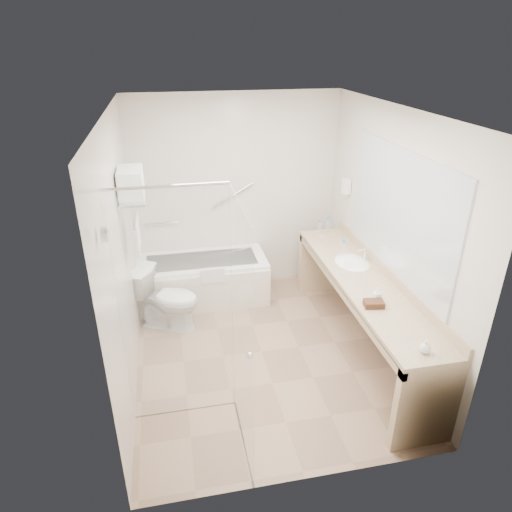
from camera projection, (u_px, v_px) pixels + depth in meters
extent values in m
plane|color=#9A795F|center=(262.00, 351.00, 4.91)|extent=(3.20, 3.20, 0.00)
cube|color=white|center=(263.00, 110.00, 3.82)|extent=(2.60, 3.20, 0.10)
cube|color=beige|center=(236.00, 195.00, 5.78)|extent=(2.60, 0.10, 2.50)
cube|color=beige|center=(314.00, 346.00, 2.95)|extent=(2.60, 0.10, 2.50)
cube|color=beige|center=(122.00, 257.00, 4.13)|extent=(0.10, 3.20, 2.50)
cube|color=beige|center=(388.00, 235.00, 4.60)|extent=(0.10, 3.20, 2.50)
cube|color=white|center=(203.00, 279.00, 5.80)|extent=(1.60, 0.70, 0.55)
cube|color=beige|center=(206.00, 295.00, 5.49)|extent=(1.60, 0.02, 0.50)
cube|color=silver|center=(213.00, 275.00, 5.41)|extent=(0.28, 0.06, 0.18)
cylinder|color=silver|center=(162.00, 223.00, 5.70)|extent=(0.40, 0.03, 0.03)
cylinder|color=silver|center=(232.00, 196.00, 5.73)|extent=(0.53, 0.03, 0.33)
cube|color=silver|center=(177.00, 312.00, 3.68)|extent=(0.90, 0.01, 2.10)
cube|color=silver|center=(242.00, 338.00, 3.36)|extent=(0.02, 0.90, 2.10)
cylinder|color=silver|center=(166.00, 186.00, 3.23)|extent=(0.90, 0.02, 0.02)
sphere|color=silver|center=(250.00, 355.00, 3.26)|extent=(0.05, 0.05, 0.05)
cylinder|color=silver|center=(105.00, 234.00, 2.82)|extent=(0.04, 0.10, 0.10)
cube|color=silver|center=(133.00, 197.00, 4.27)|extent=(0.24, 0.55, 0.02)
cylinder|color=silver|center=(135.00, 219.00, 4.36)|extent=(0.02, 0.55, 0.02)
cube|color=silver|center=(137.00, 235.00, 4.43)|extent=(0.03, 0.42, 0.32)
cube|color=silver|center=(132.00, 191.00, 4.24)|extent=(0.22, 0.40, 0.08)
cube|color=silver|center=(131.00, 182.00, 4.21)|extent=(0.22, 0.40, 0.08)
cube|color=silver|center=(130.00, 173.00, 4.17)|extent=(0.22, 0.40, 0.08)
cube|color=#CCB688|center=(364.00, 282.00, 4.60)|extent=(0.55, 2.70, 0.05)
cube|color=#CCB688|center=(389.00, 273.00, 4.61)|extent=(0.03, 2.70, 0.10)
cube|color=#CCB688|center=(340.00, 289.00, 4.58)|extent=(0.04, 2.70, 0.08)
cube|color=#CCB688|center=(426.00, 407.00, 3.62)|extent=(0.55, 0.08, 0.80)
cube|color=#CCB688|center=(320.00, 263.00, 5.94)|extent=(0.55, 0.08, 0.80)
ellipsoid|color=white|center=(352.00, 265.00, 4.96)|extent=(0.40, 0.52, 0.14)
cylinder|color=silver|center=(365.00, 254.00, 4.94)|extent=(0.03, 0.03, 0.14)
cube|color=silver|center=(398.00, 212.00, 4.33)|extent=(0.02, 2.00, 1.20)
cube|color=white|center=(346.00, 186.00, 5.43)|extent=(0.08, 0.10, 0.18)
imported|color=white|center=(168.00, 299.00, 5.20)|extent=(0.84, 0.68, 0.72)
cube|color=#49291A|center=(374.00, 304.00, 4.12)|extent=(0.19, 0.14, 0.06)
imported|color=white|center=(376.00, 298.00, 4.20)|extent=(0.07, 0.14, 0.06)
imported|color=white|center=(425.00, 348.00, 3.51)|extent=(0.10, 0.12, 0.09)
cylinder|color=silver|center=(328.00, 226.00, 5.66)|extent=(0.06, 0.06, 0.18)
cylinder|color=blue|center=(328.00, 218.00, 5.62)|extent=(0.03, 0.03, 0.03)
cylinder|color=silver|center=(343.00, 250.00, 5.02)|extent=(0.06, 0.06, 0.18)
cylinder|color=blue|center=(344.00, 241.00, 4.97)|extent=(0.03, 0.03, 0.03)
cylinder|color=silver|center=(319.00, 228.00, 5.61)|extent=(0.06, 0.06, 0.16)
cylinder|color=blue|center=(320.00, 221.00, 5.57)|extent=(0.03, 0.03, 0.02)
cylinder|color=silver|center=(347.00, 265.00, 4.79)|extent=(0.09, 0.09, 0.09)
cylinder|color=silver|center=(321.00, 239.00, 5.38)|extent=(0.08, 0.08, 0.10)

